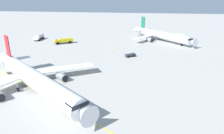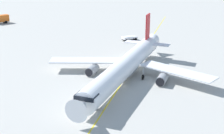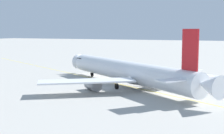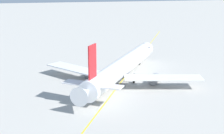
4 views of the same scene
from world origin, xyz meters
name	(u,v)px [view 4 (image 4 of 4)]	position (x,y,z in m)	size (l,w,h in m)	color
ground_plane	(114,84)	(0.00, 0.00, 0.00)	(600.00, 600.00, 0.00)	#ADAAA3
airliner_main	(122,68)	(2.44, -2.52, 2.84)	(39.31, 31.91, 11.23)	white
taxiway_centreline	(124,78)	(3.83, -3.61, 0.00)	(137.00, 74.62, 0.01)	yellow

